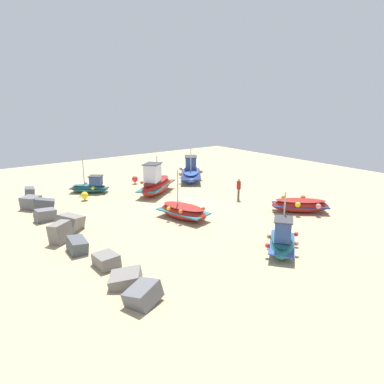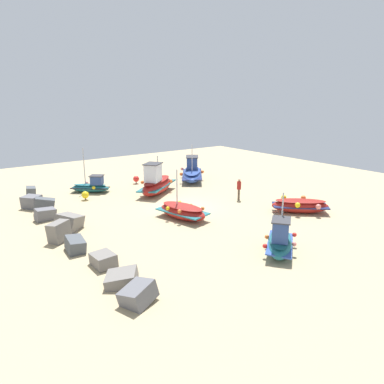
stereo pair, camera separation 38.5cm
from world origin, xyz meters
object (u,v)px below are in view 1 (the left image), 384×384
fishing_boat_0 (191,173)px  person_walking (239,188)px  mooring_buoy_1 (135,179)px  fishing_boat_1 (90,187)px  fishing_boat_2 (300,205)px  mooring_buoy_0 (85,195)px  fishing_boat_3 (183,211)px  fishing_boat_4 (282,241)px  fishing_boat_5 (156,184)px

fishing_boat_0 → person_walking: (-7.67, 1.17, 0.26)m
mooring_buoy_1 → fishing_boat_1: bearing=96.5°
fishing_boat_1 → fishing_boat_2: size_ratio=1.00×
fishing_boat_1 → mooring_buoy_1: 4.46m
fishing_boat_2 → person_walking: bearing=-33.7°
mooring_buoy_1 → person_walking: bearing=-157.8°
fishing_boat_2 → mooring_buoy_0: bearing=-5.8°
fishing_boat_3 → fishing_boat_4: 7.38m
fishing_boat_0 → fishing_boat_1: size_ratio=1.42×
fishing_boat_1 → person_walking: 12.21m
person_walking → mooring_buoy_1: (9.47, 3.86, -0.53)m
fishing_boat_3 → mooring_buoy_1: (10.52, -2.16, -0.07)m
person_walking → fishing_boat_4: bearing=112.3°
fishing_boat_1 → fishing_boat_2: (-13.75, -9.53, 0.01)m
fishing_boat_1 → mooring_buoy_1: fishing_boat_1 is taller
person_walking → fishing_boat_0: bearing=-45.4°
person_walking → mooring_buoy_1: size_ratio=2.35×
fishing_boat_4 → mooring_buoy_0: 16.01m
fishing_boat_5 → fishing_boat_4: bearing=49.5°
fishing_boat_2 → fishing_boat_5: fishing_boat_5 is taller
fishing_boat_1 → mooring_buoy_1: size_ratio=5.25×
fishing_boat_3 → fishing_boat_4: size_ratio=1.11×
fishing_boat_4 → person_walking: bearing=-158.8°
fishing_boat_1 → person_walking: fishing_boat_1 is taller
mooring_buoy_1 → fishing_boat_0: bearing=-109.6°
fishing_boat_3 → mooring_buoy_0: fishing_boat_3 is taller
person_walking → mooring_buoy_0: person_walking is taller
fishing_boat_5 → mooring_buoy_1: size_ratio=6.68×
fishing_boat_0 → fishing_boat_4: (-16.04, 6.17, -0.09)m
fishing_boat_3 → mooring_buoy_0: size_ratio=5.69×
fishing_boat_3 → fishing_boat_5: 6.66m
mooring_buoy_0 → fishing_boat_3: bearing=-156.3°
fishing_boat_1 → fishing_boat_2: bearing=-14.2°
fishing_boat_0 → person_walking: fishing_boat_0 is taller
fishing_boat_0 → fishing_boat_5: 5.83m
mooring_buoy_1 → fishing_boat_4: bearing=176.3°
fishing_boat_3 → fishing_boat_4: bearing=-5.7°
person_walking → fishing_boat_1: bearing=6.0°
fishing_boat_0 → person_walking: bearing=-152.1°
person_walking → mooring_buoy_0: bearing=17.1°
fishing_boat_5 → mooring_buoy_1: fishing_boat_5 is taller
person_walking → fishing_boat_2: bearing=157.8°
fishing_boat_3 → fishing_boat_4: fishing_boat_3 is taller
fishing_boat_2 → mooring_buoy_0: 15.97m
fishing_boat_0 → fishing_boat_2: fishing_boat_0 is taller
fishing_boat_0 → person_walking: size_ratio=3.17×
fishing_boat_5 → fishing_boat_0: bearing=166.8°
fishing_boat_4 → person_walking: (8.36, -5.01, 0.34)m
fishing_boat_1 → fishing_boat_5: bearing=-0.3°
fishing_boat_5 → person_walking: (-5.33, -4.17, 0.12)m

